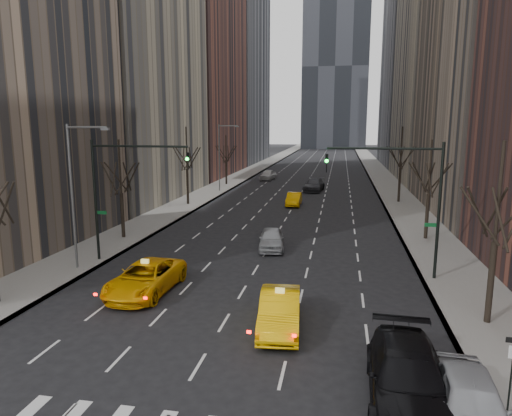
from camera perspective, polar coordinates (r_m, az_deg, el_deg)
The scene contains 25 objects.
ground at distance 18.57m, azimuth -7.28°, elevation -19.07°, with size 400.00×400.00×0.00m, color black.
sidewalk_left at distance 87.57m, azimuth -0.99°, elevation 4.46°, with size 4.50×320.00×0.15m, color slate.
sidewalk_right at distance 86.13m, azimuth 15.24°, elevation 4.00°, with size 4.50×320.00×0.15m, color slate.
bld_left_far at distance 86.56m, azimuth -7.95°, elevation 18.86°, with size 14.00×28.00×44.00m, color brown.
bld_left_deep at distance 116.38m, azimuth -3.08°, elevation 20.71°, with size 14.00×30.00×60.00m, color slate.
bld_right_far at distance 82.57m, azimuth 23.32°, elevation 20.68°, with size 14.00×28.00×50.00m, color tan.
bld_right_deep at distance 113.33m, azimuth 19.88°, elevation 19.91°, with size 14.00×30.00×58.00m, color slate.
tree_lw_b at distance 37.87m, azimuth -16.48°, elevation 1.78°, with size 3.36×3.50×7.82m.
tree_lw_c at distance 52.48m, azimuth -8.60°, elevation 4.72°, with size 3.36×3.50×8.74m.
tree_lw_d at distance 69.72m, azimuth -3.75°, elevation 5.80°, with size 3.36×3.50×7.36m.
tree_rw_a at distance 23.04m, azimuth 27.65°, elevation -3.94°, with size 3.36×3.50×8.28m.
tree_rw_b at distance 38.37m, azimuth 20.75°, elevation 1.64°, with size 3.36×3.50×7.82m.
tree_rw_c at distance 56.01m, azimuth 17.59°, elevation 4.71°, with size 3.36×3.50×8.74m.
traffic_mast_left at distance 31.04m, azimuth -16.87°, elevation 3.24°, with size 6.69×0.39×8.00m.
traffic_mast_right at distance 27.88m, azimuth 18.67°, elevation 2.38°, with size 6.69×0.39×8.00m.
streetlight_near at distance 30.16m, azimuth -21.54°, elevation 3.02°, with size 2.83×0.22×9.00m.
streetlight_far at distance 62.52m, azimuth -4.32°, elevation 7.16°, with size 2.83×0.22×9.00m.
taxi_suv at distance 25.95m, azimuth -13.64°, elevation -8.49°, with size 2.79×6.05×1.68m, color #EEA605.
taxi_sedan at distance 21.11m, azimuth 2.99°, elevation -12.68°, with size 1.78×5.10×1.68m, color #F4B305.
silver_sedan_ahead at distance 33.88m, azimuth 1.95°, elevation -3.87°, with size 1.81×4.50×1.53m, color #94979B.
parked_suv_black at distance 16.72m, azimuth 18.39°, elevation -19.52°, with size 2.57×6.32×1.83m, color black.
parked_sedan_silver at distance 16.27m, azimuth 25.23°, elevation -21.18°, with size 2.01×4.99×1.70m, color #97999F.
far_taxi at distance 52.21m, azimuth 4.77°, elevation 1.11°, with size 1.54×4.41×1.45m, color #FFAC05.
far_suv_grey at distance 63.94m, azimuth 7.27°, elevation 2.88°, with size 2.38×5.86×1.70m, color #2D2D32.
far_car_white at distance 76.45m, azimuth 1.49°, elevation 4.17°, with size 1.97×4.91×1.67m, color silver.
Camera 1 is at (5.11, -15.36, 9.10)m, focal length 32.00 mm.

